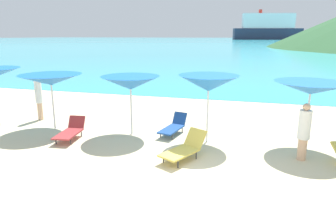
{
  "coord_description": "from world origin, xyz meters",
  "views": [
    {
      "loc": [
        1.01,
        -6.44,
        3.48
      ],
      "look_at": [
        -1.54,
        2.84,
        1.2
      ],
      "focal_mm": 31.54,
      "sensor_mm": 36.0,
      "label": 1
    }
  ],
  "objects_px": {
    "lounge_chair_0": "(174,126)",
    "umbrella_4": "(209,83)",
    "umbrella_5": "(311,88)",
    "beachgoer_3": "(304,131)",
    "lounge_chair_5": "(185,148)",
    "lounge_chair_2": "(71,131)",
    "beachgoer_4": "(39,95)",
    "umbrella_3": "(130,83)",
    "cruise_ship": "(268,28)",
    "umbrella_2": "(51,80)"
  },
  "relations": [
    {
      "from": "beachgoer_4",
      "to": "cruise_ship",
      "type": "relative_size",
      "value": 0.03
    },
    {
      "from": "umbrella_3",
      "to": "lounge_chair_0",
      "type": "distance_m",
      "value": 2.19
    },
    {
      "from": "lounge_chair_5",
      "to": "umbrella_4",
      "type": "bearing_deg",
      "value": 101.69
    },
    {
      "from": "beachgoer_4",
      "to": "umbrella_4",
      "type": "bearing_deg",
      "value": 47.25
    },
    {
      "from": "lounge_chair_0",
      "to": "lounge_chair_2",
      "type": "xyz_separation_m",
      "value": [
        -3.28,
        -1.45,
        0.01
      ]
    },
    {
      "from": "umbrella_5",
      "to": "umbrella_4",
      "type": "bearing_deg",
      "value": -174.72
    },
    {
      "from": "lounge_chair_5",
      "to": "beachgoer_4",
      "type": "height_order",
      "value": "beachgoer_4"
    },
    {
      "from": "lounge_chair_2",
      "to": "lounge_chair_5",
      "type": "xyz_separation_m",
      "value": [
        4.13,
        -0.62,
        0.04
      ]
    },
    {
      "from": "lounge_chair_0",
      "to": "umbrella_4",
      "type": "bearing_deg",
      "value": -10.26
    },
    {
      "from": "umbrella_2",
      "to": "cruise_ship",
      "type": "height_order",
      "value": "cruise_ship"
    },
    {
      "from": "lounge_chair_0",
      "to": "lounge_chair_2",
      "type": "height_order",
      "value": "lounge_chair_2"
    },
    {
      "from": "beachgoer_4",
      "to": "beachgoer_3",
      "type": "bearing_deg",
      "value": 44.88
    },
    {
      "from": "lounge_chair_0",
      "to": "cruise_ship",
      "type": "distance_m",
      "value": 253.61
    },
    {
      "from": "umbrella_4",
      "to": "lounge_chair_0",
      "type": "bearing_deg",
      "value": 158.53
    },
    {
      "from": "umbrella_3",
      "to": "lounge_chair_2",
      "type": "relative_size",
      "value": 1.43
    },
    {
      "from": "umbrella_5",
      "to": "beachgoer_4",
      "type": "bearing_deg",
      "value": 177.12
    },
    {
      "from": "lounge_chair_2",
      "to": "beachgoer_4",
      "type": "height_order",
      "value": "beachgoer_4"
    },
    {
      "from": "umbrella_3",
      "to": "beachgoer_4",
      "type": "distance_m",
      "value": 4.55
    },
    {
      "from": "lounge_chair_5",
      "to": "beachgoer_3",
      "type": "bearing_deg",
      "value": 41.23
    },
    {
      "from": "umbrella_2",
      "to": "lounge_chair_5",
      "type": "xyz_separation_m",
      "value": [
        5.38,
        -1.47,
        -1.55
      ]
    },
    {
      "from": "umbrella_4",
      "to": "lounge_chair_2",
      "type": "bearing_deg",
      "value": -168.21
    },
    {
      "from": "beachgoer_3",
      "to": "cruise_ship",
      "type": "height_order",
      "value": "cruise_ship"
    },
    {
      "from": "umbrella_5",
      "to": "beachgoer_4",
      "type": "relative_size",
      "value": 1.15
    },
    {
      "from": "beachgoer_4",
      "to": "lounge_chair_5",
      "type": "bearing_deg",
      "value": 34.24
    },
    {
      "from": "lounge_chair_0",
      "to": "lounge_chair_5",
      "type": "xyz_separation_m",
      "value": [
        0.85,
        -2.07,
        0.05
      ]
    },
    {
      "from": "umbrella_3",
      "to": "umbrella_4",
      "type": "distance_m",
      "value": 2.73
    },
    {
      "from": "lounge_chair_2",
      "to": "beachgoer_3",
      "type": "distance_m",
      "value": 7.4
    },
    {
      "from": "umbrella_3",
      "to": "umbrella_5",
      "type": "xyz_separation_m",
      "value": [
        5.79,
        0.19,
        0.05
      ]
    },
    {
      "from": "umbrella_5",
      "to": "beachgoer_3",
      "type": "relative_size",
      "value": 1.32
    },
    {
      "from": "beachgoer_3",
      "to": "umbrella_5",
      "type": "bearing_deg",
      "value": -79.01
    },
    {
      "from": "umbrella_4",
      "to": "lounge_chair_0",
      "type": "height_order",
      "value": "umbrella_4"
    },
    {
      "from": "lounge_chair_2",
      "to": "beachgoer_4",
      "type": "relative_size",
      "value": 0.77
    },
    {
      "from": "umbrella_4",
      "to": "lounge_chair_0",
      "type": "relative_size",
      "value": 1.46
    },
    {
      "from": "umbrella_2",
      "to": "beachgoer_3",
      "type": "relative_size",
      "value": 1.46
    },
    {
      "from": "lounge_chair_2",
      "to": "cruise_ship",
      "type": "bearing_deg",
      "value": 78.34
    },
    {
      "from": "lounge_chair_5",
      "to": "umbrella_2",
      "type": "bearing_deg",
      "value": -168.47
    },
    {
      "from": "lounge_chair_0",
      "to": "lounge_chair_5",
      "type": "height_order",
      "value": "lounge_chair_5"
    },
    {
      "from": "beachgoer_3",
      "to": "cruise_ship",
      "type": "distance_m",
      "value": 254.6
    },
    {
      "from": "umbrella_4",
      "to": "umbrella_5",
      "type": "height_order",
      "value": "umbrella_4"
    },
    {
      "from": "cruise_ship",
      "to": "umbrella_3",
      "type": "bearing_deg",
      "value": -107.85
    },
    {
      "from": "umbrella_3",
      "to": "lounge_chair_5",
      "type": "relative_size",
      "value": 1.29
    },
    {
      "from": "lounge_chair_2",
      "to": "umbrella_2",
      "type": "bearing_deg",
      "value": 138.19
    },
    {
      "from": "umbrella_5",
      "to": "lounge_chair_0",
      "type": "distance_m",
      "value": 4.64
    },
    {
      "from": "lounge_chair_2",
      "to": "umbrella_3",
      "type": "bearing_deg",
      "value": 22.18
    },
    {
      "from": "umbrella_2",
      "to": "umbrella_5",
      "type": "height_order",
      "value": "umbrella_5"
    },
    {
      "from": "lounge_chair_5",
      "to": "beachgoer_4",
      "type": "relative_size",
      "value": 0.86
    },
    {
      "from": "lounge_chair_2",
      "to": "beachgoer_3",
      "type": "bearing_deg",
      "value": -5.79
    },
    {
      "from": "umbrella_2",
      "to": "lounge_chair_2",
      "type": "distance_m",
      "value": 2.2
    },
    {
      "from": "lounge_chair_5",
      "to": "beachgoer_3",
      "type": "xyz_separation_m",
      "value": [
        3.24,
        0.83,
        0.54
      ]
    },
    {
      "from": "umbrella_5",
      "to": "beachgoer_3",
      "type": "height_order",
      "value": "umbrella_5"
    }
  ]
}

